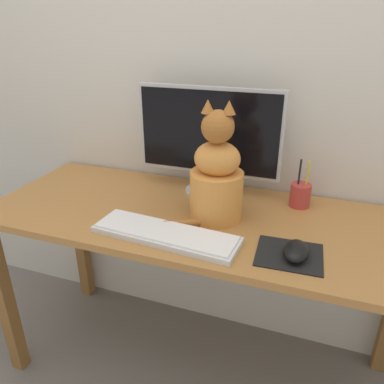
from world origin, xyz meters
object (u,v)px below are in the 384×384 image
(monitor, at_px, (208,137))
(pen_cup, at_px, (300,195))
(computer_mouse_right, at_px, (296,251))
(cat, at_px, (217,177))
(keyboard, at_px, (166,234))

(monitor, xyz_separation_m, pen_cup, (0.34, -0.01, -0.17))
(monitor, distance_m, pen_cup, 0.39)
(computer_mouse_right, xyz_separation_m, cat, (-0.28, 0.16, 0.12))
(pen_cup, bearing_deg, monitor, 178.72)
(keyboard, xyz_separation_m, computer_mouse_right, (0.38, 0.02, 0.01))
(keyboard, distance_m, cat, 0.25)
(cat, bearing_deg, computer_mouse_right, -35.42)
(monitor, height_order, computer_mouse_right, monitor)
(monitor, relative_size, keyboard, 1.15)
(keyboard, bearing_deg, pen_cup, 48.73)
(monitor, height_order, keyboard, monitor)
(monitor, distance_m, cat, 0.22)
(keyboard, xyz_separation_m, cat, (0.11, 0.17, 0.13))
(cat, bearing_deg, monitor, 108.88)
(keyboard, xyz_separation_m, pen_cup, (0.36, 0.36, 0.03))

